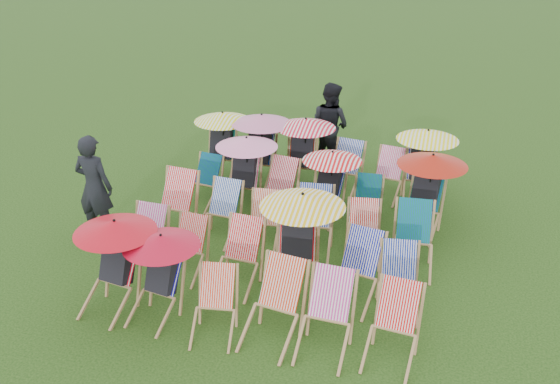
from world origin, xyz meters
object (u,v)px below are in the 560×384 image
(deckchair_0, at_px, (112,264))
(deckchair_5, at_px, (393,328))
(person_rear, at_px, (330,125))
(deckchair_29, at_px, (422,165))
(person_left, at_px, (94,187))

(deckchair_0, height_order, deckchair_5, deckchair_0)
(deckchair_0, distance_m, person_rear, 6.03)
(deckchair_29, relative_size, person_left, 0.75)
(person_left, relative_size, person_rear, 1.00)
(deckchair_0, xyz_separation_m, deckchair_5, (3.79, -0.04, -0.23))
(person_left, distance_m, person_rear, 5.06)
(deckchair_5, height_order, person_left, person_left)
(deckchair_5, height_order, person_rear, person_rear)
(deckchair_0, relative_size, person_left, 0.74)
(person_rear, bearing_deg, person_left, 80.88)
(deckchair_0, height_order, person_left, person_left)
(deckchair_0, distance_m, deckchair_5, 3.80)
(deckchair_29, distance_m, person_left, 5.81)
(deckchair_5, relative_size, person_left, 0.51)
(person_left, xyz_separation_m, person_rear, (3.08, 4.01, 0.00))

